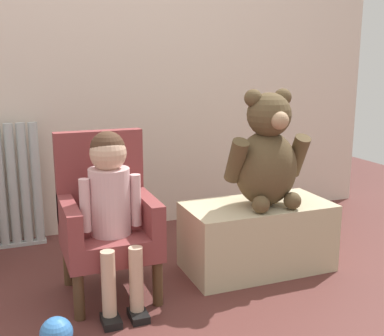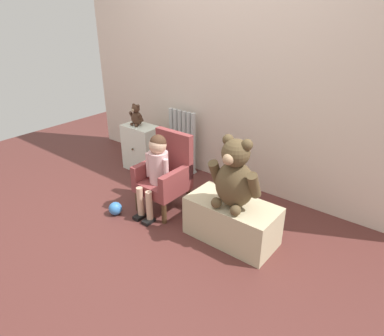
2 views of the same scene
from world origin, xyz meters
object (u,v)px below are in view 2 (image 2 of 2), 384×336
Objects in this scene: toy_ball at (115,208)px; child_armchair at (166,174)px; low_bench at (232,221)px; child_figure at (157,164)px; large_teddy_bear at (235,177)px; small_dresser at (142,148)px; small_teddy_bear at (136,116)px; radiator at (182,141)px.

child_armchair is at bearing 55.30° from toy_ball.
low_bench is 1.06m from toy_ball.
large_teddy_bear is (0.75, 0.04, 0.10)m from child_figure.
small_dresser is 1.62m from large_teddy_bear.
small_dresser is 0.73× the size of child_armchair.
low_bench is 3.00× the size of small_teddy_bear.
child_armchair is 0.75m from low_bench.
radiator reaches higher than toy_ball.
child_figure is at bearing -176.78° from large_teddy_bear.
large_teddy_bear is at bearing -17.44° from small_teddy_bear.
child_armchair is 0.94m from small_teddy_bear.
small_dresser reaches higher than low_bench.
small_dresser is 0.36m from small_teddy_bear.
small_dresser is 1.56m from low_bench.
child_figure is 0.79m from low_bench.
child_armchair is 0.79m from large_teddy_bear.
small_dresser reaches higher than toy_ball.
large_teddy_bear reaches higher than child_figure.
low_bench is 5.99× the size of toy_ball.
radiator is 1.24× the size of large_teddy_bear.
small_teddy_bear reaches higher than small_dresser.
toy_ball is (-0.27, -0.28, -0.42)m from child_figure.
large_teddy_bear is 2.33× the size of small_teddy_bear.
small_teddy_bear is at bearing 123.42° from toy_ball.
toy_ball is at bearing -83.12° from radiator.
child_figure is at bearing -35.23° from small_dresser.
large_teddy_bear is at bearing -18.14° from small_dresser.
radiator is at bearing 146.07° from large_teddy_bear.
small_teddy_bear is at bearing 162.56° from large_teddy_bear.
small_teddy_bear is (-0.40, -0.29, 0.28)m from radiator.
child_figure is 6.17× the size of toy_ball.
child_figure is (0.40, -0.82, 0.14)m from radiator.
large_teddy_bear reaches higher than low_bench.
child_figure reaches higher than small_dresser.
large_teddy_bear reaches higher than radiator.
small_dresser is 2.17× the size of small_teddy_bear.
toy_ball is at bearing -58.83° from small_dresser.
small_teddy_bear reaches higher than radiator.
small_teddy_bear is (-1.55, 0.49, 0.04)m from large_teddy_bear.
radiator is 2.90× the size of small_teddy_bear.
radiator is 1.36m from low_bench.
small_dresser is at bearing 11.82° from small_teddy_bear.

